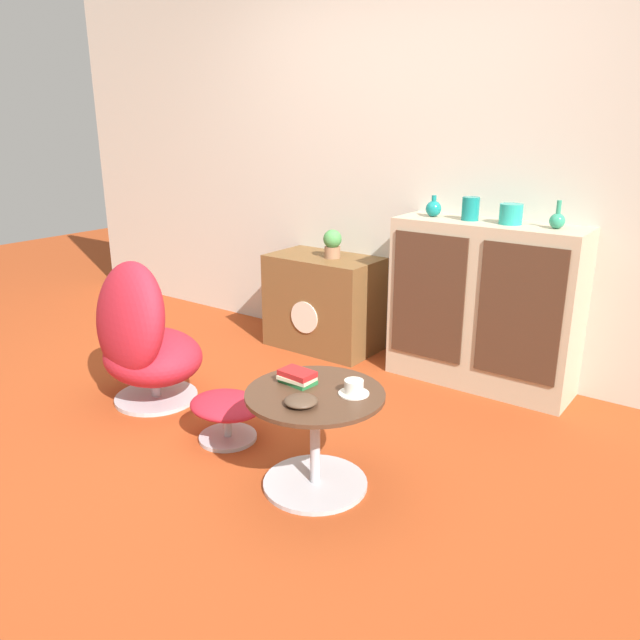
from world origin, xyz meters
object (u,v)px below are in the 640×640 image
object	(u,v)px
vase_inner_left	(471,209)
teacup	(354,388)
vase_inner_right	(511,214)
bowl	(301,401)
tv_console	(324,302)
sideboard	(483,306)
book_stack	(297,377)
vase_rightmost	(557,220)
vase_leftmost	(434,208)
ottoman	(227,410)
coffee_table	(315,431)
egg_chair	(142,339)
potted_plant	(332,243)

from	to	relation	value
vase_inner_left	teacup	size ratio (longest dim) A/B	1.02
vase_inner_right	teacup	world-z (taller)	vase_inner_right
vase_inner_left	bowl	distance (m)	1.72
tv_console	teacup	world-z (taller)	tv_console
sideboard	teacup	xyz separation A→B (m)	(0.01, -1.41, -0.02)
book_stack	bowl	xyz separation A→B (m)	(0.14, -0.16, -0.01)
vase_inner_right	book_stack	bearing A→B (deg)	-103.88
teacup	vase_rightmost	bearing A→B (deg)	75.86
vase_inner_right	teacup	xyz separation A→B (m)	(-0.10, -1.41, -0.57)
tv_console	vase_leftmost	bearing A→B (deg)	3.03
bowl	ottoman	bearing A→B (deg)	162.00
coffee_table	vase_rightmost	distance (m)	1.75
sideboard	teacup	world-z (taller)	sideboard
egg_chair	vase_rightmost	bearing A→B (deg)	37.75
egg_chair	vase_inner_right	distance (m)	2.16
ottoman	vase_rightmost	world-z (taller)	vase_rightmost
book_stack	vase_inner_right	bearing A→B (deg)	76.12
sideboard	bowl	bearing A→B (deg)	-93.72
book_stack	vase_rightmost	bearing A→B (deg)	67.23
sideboard	vase_rightmost	world-z (taller)	vase_rightmost
egg_chair	book_stack	world-z (taller)	egg_chair
vase_inner_left	potted_plant	xyz separation A→B (m)	(-0.94, -0.04, -0.30)
ottoman	tv_console	bearing A→B (deg)	106.03
vase_inner_right	book_stack	xyz separation A→B (m)	(-0.36, -1.46, -0.56)
egg_chair	book_stack	size ratio (longest dim) A/B	5.21
ottoman	book_stack	size ratio (longest dim) A/B	2.39
coffee_table	vase_leftmost	distance (m)	1.69
tv_console	vase_inner_left	size ratio (longest dim) A/B	5.74
sideboard	ottoman	bearing A→B (deg)	-117.58
teacup	potted_plant	bearing A→B (deg)	128.06
vase_rightmost	potted_plant	bearing A→B (deg)	-178.38
sideboard	tv_console	xyz separation A→B (m)	(-1.13, -0.04, -0.17)
vase_inner_left	sideboard	bearing A→B (deg)	-1.76
vase_leftmost	teacup	bearing A→B (deg)	-75.40
teacup	book_stack	size ratio (longest dim) A/B	0.80
egg_chair	vase_rightmost	xyz separation A→B (m)	(1.78, 1.38, 0.65)
sideboard	bowl	xyz separation A→B (m)	(-0.11, -1.62, -0.03)
bowl	vase_inner_right	bearing A→B (deg)	82.38
sideboard	vase_inner_left	world-z (taller)	vase_inner_left
vase_leftmost	bowl	world-z (taller)	vase_leftmost
tv_console	sideboard	bearing A→B (deg)	1.87
coffee_table	vase_leftmost	size ratio (longest dim) A/B	4.70
vase_leftmost	tv_console	bearing A→B (deg)	-176.97
teacup	vase_leftmost	bearing A→B (deg)	104.60
potted_plant	teacup	world-z (taller)	potted_plant
vase_leftmost	vase_inner_right	bearing A→B (deg)	0.00
vase_leftmost	vase_rightmost	bearing A→B (deg)	0.00
vase_inner_right	vase_leftmost	bearing A→B (deg)	180.00
tv_console	coffee_table	xyz separation A→B (m)	(1.00, -1.45, -0.06)
ottoman	sideboard	bearing A→B (deg)	62.42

